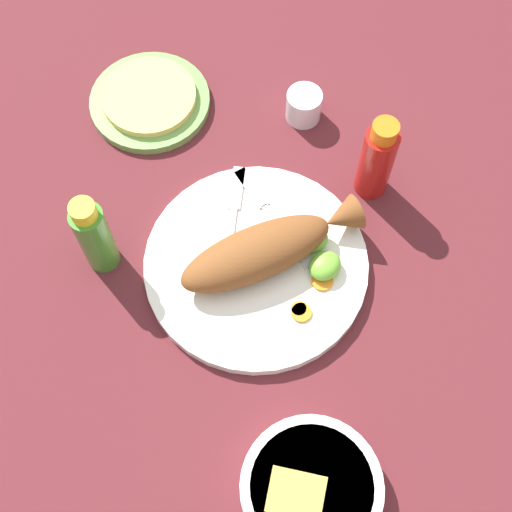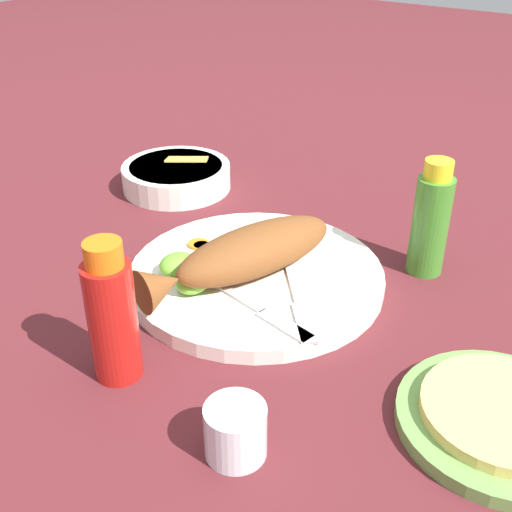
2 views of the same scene
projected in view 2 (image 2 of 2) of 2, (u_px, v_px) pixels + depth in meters
ground_plane at (256, 283)px, 0.78m from camera, size 4.00×4.00×0.00m
main_plate at (256, 276)px, 0.78m from camera, size 0.31×0.31×0.02m
fried_fish at (246, 254)px, 0.75m from camera, size 0.27×0.14×0.06m
fork_near at (298, 299)px, 0.72m from camera, size 0.15×0.13×0.00m
fork_far at (256, 308)px, 0.70m from camera, size 0.05×0.18×0.00m
carrot_slice_near at (202, 246)px, 0.82m from camera, size 0.02×0.02×0.00m
carrot_slice_mid at (198, 244)px, 0.83m from camera, size 0.03×0.03×0.00m
carrot_slice_far at (179, 265)px, 0.78m from camera, size 0.03×0.03×0.00m
lime_wedge_main at (177, 265)px, 0.76m from camera, size 0.05×0.04×0.03m
lime_wedge_side at (193, 282)px, 0.73m from camera, size 0.04×0.04×0.02m
hot_sauce_bottle_red at (112, 315)px, 0.61m from camera, size 0.05×0.05×0.15m
hot_sauce_bottle_green at (431, 221)px, 0.77m from camera, size 0.04×0.04×0.15m
salt_cup at (236, 434)px, 0.54m from camera, size 0.05×0.05×0.05m
guacamole_bowl at (177, 175)px, 1.01m from camera, size 0.17×0.17×0.05m
tortilla_plate at (500, 422)px, 0.57m from camera, size 0.19×0.19×0.01m
tortilla_stack at (503, 411)px, 0.57m from camera, size 0.15×0.15×0.01m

